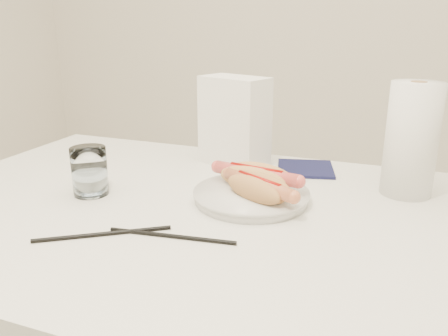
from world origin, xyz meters
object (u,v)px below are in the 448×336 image
(table, at_px, (198,235))
(hotdog_right, at_px, (259,188))
(hotdog_left, at_px, (256,177))
(water_glass, at_px, (90,171))
(paper_towel_roll, at_px, (411,140))
(napkin_box, at_px, (234,121))
(plate, at_px, (251,197))

(table, xyz_separation_m, hotdog_right, (0.11, 0.04, 0.10))
(hotdog_left, relative_size, water_glass, 1.85)
(hotdog_right, distance_m, paper_towel_roll, 0.33)
(hotdog_left, relative_size, hotdog_right, 1.13)
(table, bearing_deg, hotdog_right, 20.35)
(paper_towel_roll, bearing_deg, hotdog_left, -155.47)
(water_glass, height_order, paper_towel_roll, paper_towel_roll)
(napkin_box, xyz_separation_m, paper_towel_roll, (0.40, -0.07, 0.01))
(water_glass, relative_size, paper_towel_roll, 0.43)
(plate, bearing_deg, hotdog_right, -47.35)
(hotdog_left, xyz_separation_m, water_glass, (-0.32, -0.11, 0.01))
(table, bearing_deg, napkin_box, 95.65)
(plate, bearing_deg, table, -142.75)
(napkin_box, bearing_deg, plate, -43.10)
(paper_towel_roll, bearing_deg, table, -149.09)
(table, height_order, hotdog_left, hotdog_left)
(paper_towel_roll, bearing_deg, napkin_box, 170.75)
(plate, xyz_separation_m, napkin_box, (-0.12, 0.22, 0.10))
(hotdog_left, height_order, water_glass, water_glass)
(hotdog_right, bearing_deg, paper_towel_roll, 63.01)
(table, height_order, plate, plate)
(hotdog_left, height_order, napkin_box, napkin_box)
(hotdog_left, bearing_deg, paper_towel_roll, 34.14)
(water_glass, bearing_deg, paper_towel_roll, 21.29)
(plate, height_order, hotdog_right, hotdog_right)
(paper_towel_roll, bearing_deg, hotdog_right, -145.21)
(plate, xyz_separation_m, hotdog_left, (0.00, 0.03, 0.03))
(table, bearing_deg, water_glass, -176.68)
(table, xyz_separation_m, hotdog_left, (0.09, 0.09, 0.10))
(table, distance_m, hotdog_left, 0.16)
(hotdog_right, height_order, napkin_box, napkin_box)
(plate, distance_m, hotdog_left, 0.04)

